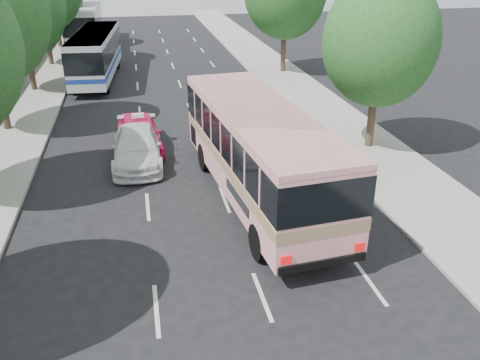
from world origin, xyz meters
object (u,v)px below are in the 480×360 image
object	(u,v)px
pink_bus	(258,145)
pink_taxi	(139,134)
white_pickup	(137,147)
tour_coach_rear	(84,21)
tour_coach_front	(96,51)

from	to	relation	value
pink_bus	pink_taxi	xyz separation A→B (m)	(-4.23, 6.11, -1.42)
white_pickup	tour_coach_rear	bearing A→B (deg)	99.23
pink_taxi	white_pickup	bearing A→B (deg)	-98.84
white_pickup	tour_coach_rear	size ratio (longest dim) A/B	0.41
tour_coach_rear	white_pickup	bearing A→B (deg)	-82.29
pink_bus	white_pickup	bearing A→B (deg)	128.15
pink_taxi	tour_coach_rear	bearing A→B (deg)	94.69
tour_coach_front	tour_coach_rear	distance (m)	14.10
white_pickup	tour_coach_rear	distance (m)	30.46
pink_bus	tour_coach_rear	size ratio (longest dim) A/B	0.91
pink_taxi	tour_coach_rear	world-z (taller)	tour_coach_rear
tour_coach_front	tour_coach_rear	size ratio (longest dim) A/B	0.89
tour_coach_rear	pink_taxi	bearing A→B (deg)	-81.61
pink_bus	tour_coach_rear	world-z (taller)	tour_coach_rear
pink_taxi	white_pickup	size ratio (longest dim) A/B	0.91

